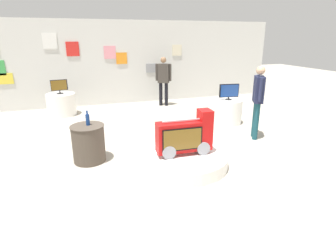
{
  "coord_description": "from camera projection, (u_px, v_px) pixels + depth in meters",
  "views": [
    {
      "loc": [
        -2.05,
        -4.86,
        2.37
      ],
      "look_at": [
        -0.53,
        -0.24,
        0.81
      ],
      "focal_mm": 28.71,
      "sensor_mm": 36.0,
      "label": 1
    }
  ],
  "objects": [
    {
      "name": "shopper_browsing_rear",
      "position": [
        163.0,
        78.0,
        9.31
      ],
      "size": [
        0.5,
        0.36,
        1.69
      ],
      "color": "black",
      "rests_on": "ground"
    },
    {
      "name": "shopper_browsing_near_truck",
      "position": [
        258.0,
        97.0,
        6.24
      ],
      "size": [
        0.35,
        0.51,
        1.73
      ],
      "color": "#194751",
      "rests_on": "ground"
    },
    {
      "name": "novelty_firetruck_tv",
      "position": [
        185.0,
        137.0,
        4.99
      ],
      "size": [
        1.05,
        0.38,
        0.83
      ],
      "color": "gray",
      "rests_on": "main_display_pedestal"
    },
    {
      "name": "tv_on_left_rear",
      "position": [
        229.0,
        91.0,
        7.38
      ],
      "size": [
        0.56,
        0.17,
        0.44
      ],
      "color": "black",
      "rests_on": "display_pedestal_left_rear"
    },
    {
      "name": "side_table_round",
      "position": [
        89.0,
        143.0,
        5.23
      ],
      "size": [
        0.64,
        0.64,
        0.74
      ],
      "color": "#4C4238",
      "rests_on": "ground"
    },
    {
      "name": "back_wall_display",
      "position": [
        137.0,
        62.0,
        9.71
      ],
      "size": [
        10.61,
        0.13,
        2.91
      ],
      "color": "silver",
      "rests_on": "ground"
    },
    {
      "name": "tv_on_center_rear",
      "position": [
        59.0,
        86.0,
        8.16
      ],
      "size": [
        0.48,
        0.2,
        0.43
      ],
      "color": "black",
      "rests_on": "display_pedestal_center_rear"
    },
    {
      "name": "display_pedestal_center_rear",
      "position": [
        61.0,
        104.0,
        8.34
      ],
      "size": [
        0.86,
        0.86,
        0.68
      ],
      "primitive_type": "cylinder",
      "color": "white",
      "rests_on": "ground"
    },
    {
      "name": "ground_plane",
      "position": [
        188.0,
        152.0,
        5.73
      ],
      "size": [
        30.0,
        30.0,
        0.0
      ],
      "primitive_type": "plane",
      "color": "#A8A091"
    },
    {
      "name": "display_pedestal_left_rear",
      "position": [
        228.0,
        111.0,
        7.56
      ],
      "size": [
        0.78,
        0.78,
        0.68
      ],
      "primitive_type": "cylinder",
      "color": "white",
      "rests_on": "ground"
    },
    {
      "name": "main_display_pedestal",
      "position": [
        184.0,
        159.0,
        5.13
      ],
      "size": [
        1.66,
        1.66,
        0.24
      ],
      "primitive_type": "cylinder",
      "color": "white",
      "rests_on": "ground"
    },
    {
      "name": "bottle_on_side_table",
      "position": [
        88.0,
        119.0,
        5.12
      ],
      "size": [
        0.08,
        0.08,
        0.29
      ],
      "color": "navy",
      "rests_on": "side_table_round"
    }
  ]
}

